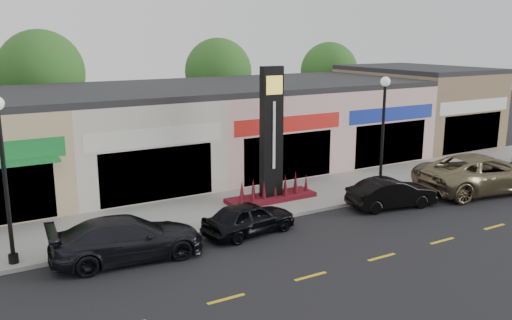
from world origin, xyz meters
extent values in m
plane|color=black|center=(0.00, 0.00, 0.00)|extent=(120.00, 120.00, 0.00)
cube|color=gray|center=(0.00, 4.35, 0.07)|extent=(52.00, 4.30, 0.15)
cube|color=gray|center=(0.00, 2.10, 0.07)|extent=(52.00, 0.20, 0.15)
cube|color=beige|center=(-1.50, 11.50, 2.25)|extent=(7.00, 10.00, 4.50)
cube|color=#262628|center=(-1.50, 11.50, 4.65)|extent=(7.00, 10.00, 0.30)
cube|color=black|center=(-1.50, 6.55, 1.40)|extent=(5.25, 0.10, 2.40)
cube|color=silver|center=(-1.50, 6.55, 3.10)|extent=(6.30, 0.12, 0.80)
cube|color=beige|center=(5.50, 11.50, 2.25)|extent=(7.00, 10.00, 4.50)
cube|color=#262628|center=(5.50, 11.50, 4.65)|extent=(7.00, 10.00, 0.30)
cube|color=black|center=(5.50, 6.55, 1.40)|extent=(5.25, 0.10, 2.40)
cube|color=red|center=(5.50, 6.55, 3.10)|extent=(6.30, 0.12, 0.80)
cube|color=beige|center=(12.50, 11.50, 2.25)|extent=(7.00, 10.00, 4.50)
cube|color=#262628|center=(12.50, 11.50, 4.65)|extent=(7.00, 10.00, 0.30)
cube|color=black|center=(12.50, 6.55, 1.40)|extent=(5.25, 0.10, 2.40)
cube|color=#172EA3|center=(12.50, 6.55, 3.10)|extent=(6.30, 0.12, 0.80)
cube|color=olive|center=(19.50, 11.50, 2.50)|extent=(7.00, 10.00, 5.00)
cube|color=#262628|center=(19.50, 11.50, 5.15)|extent=(7.00, 10.00, 0.30)
cube|color=black|center=(19.50, 6.55, 1.40)|extent=(5.25, 0.10, 2.40)
cube|color=silver|center=(19.50, 6.55, 3.10)|extent=(6.30, 0.12, 0.80)
cylinder|color=#382619|center=(-4.00, 19.50, 1.57)|extent=(0.36, 0.36, 3.15)
sphere|color=#2A591B|center=(-4.00, 19.50, 5.23)|extent=(5.20, 5.20, 5.20)
cylinder|color=#382619|center=(8.00, 19.50, 1.49)|extent=(0.36, 0.36, 2.97)
sphere|color=#2A591B|center=(8.00, 19.50, 4.89)|extent=(4.80, 4.80, 4.80)
cylinder|color=#382619|center=(18.00, 19.50, 1.40)|extent=(0.36, 0.36, 2.80)
sphere|color=#2A591B|center=(18.00, 19.50, 4.64)|extent=(4.60, 4.60, 4.60)
cylinder|color=black|center=(-8.00, 2.50, 0.30)|extent=(0.32, 0.32, 0.30)
cylinder|color=black|center=(-8.00, 2.50, 2.80)|extent=(0.14, 0.14, 5.00)
cylinder|color=black|center=(8.00, 2.50, 0.30)|extent=(0.32, 0.32, 0.30)
cylinder|color=black|center=(8.00, 2.50, 2.80)|extent=(0.14, 0.14, 5.00)
sphere|color=silver|center=(8.00, 2.50, 5.40)|extent=(0.44, 0.44, 0.44)
cube|color=#580F1C|center=(3.00, 4.20, 0.25)|extent=(4.20, 1.30, 0.20)
cube|color=black|center=(3.00, 4.20, 3.15)|extent=(1.00, 0.40, 6.00)
cube|color=yellow|center=(3.00, 3.98, 5.35)|extent=(0.80, 0.05, 0.80)
cube|color=silver|center=(3.00, 3.98, 3.15)|extent=(0.12, 0.04, 3.00)
imported|color=black|center=(-4.55, 1.24, 0.74)|extent=(2.54, 5.29, 1.49)
imported|color=black|center=(0.19, 1.27, 0.64)|extent=(1.97, 3.91, 1.28)
imported|color=black|center=(7.23, 0.94, 0.65)|extent=(2.03, 4.15, 1.31)
imported|color=#776A4C|center=(12.81, 0.60, 0.92)|extent=(4.08, 7.00, 1.83)
camera|label=1|loc=(-9.48, -15.81, 7.43)|focal=38.00mm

